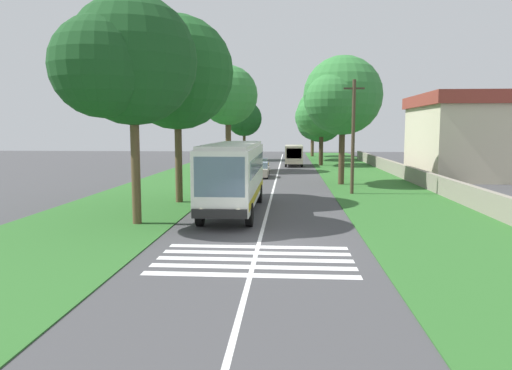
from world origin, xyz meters
The scene contains 20 objects.
ground centered at (0.00, 0.00, 0.00)m, with size 160.00×160.00×0.00m, color #424244.
grass_verge_left centered at (15.00, 8.20, 0.02)m, with size 120.00×8.00×0.04m, color #2D6628.
grass_verge_right centered at (15.00, -8.20, 0.02)m, with size 120.00×8.00×0.04m, color #2D6628.
centre_line centered at (15.00, 0.00, 0.00)m, with size 110.00×0.16×0.01m, color silver.
coach_bus centered at (7.56, 1.80, 2.15)m, with size 11.16×2.62×3.73m.
zebra_crossing centered at (-2.05, 0.00, 0.00)m, with size 4.05×6.80×0.01m.
trailing_car_0 centered at (26.70, 1.63, 0.67)m, with size 4.30×1.78×1.43m.
trailing_car_1 centered at (33.12, 1.96, 0.67)m, with size 4.30×1.78×1.43m.
trailing_minibus_0 centered at (41.15, -1.74, 1.55)m, with size 6.00×2.14×2.53m.
roadside_tree_left_0 centered at (10.71, 5.73, 7.64)m, with size 8.19×6.77×11.18m.
roadside_tree_left_1 centered at (3.76, 6.21, 7.40)m, with size 7.44×6.05×10.51m.
roadside_tree_left_2 centered at (32.66, 5.43, 7.88)m, with size 7.08×6.23×11.12m.
roadside_tree_left_3 centered at (51.52, 5.46, 5.92)m, with size 6.00×5.09×8.56m.
roadside_tree_right_0 centered at (41.99, -4.93, 6.35)m, with size 7.81×6.16×9.55m.
roadside_tree_right_1 centered at (52.58, -5.50, 5.72)m, with size 8.60×6.79×9.23m.
roadside_tree_right_2 centered at (21.08, -5.23, 6.99)m, with size 7.51×6.29×10.28m.
roadside_tree_right_3 centered at (62.36, -4.88, 6.40)m, with size 6.75×5.86×9.44m.
utility_pole centered at (15.27, -5.53, 4.08)m, with size 0.24×1.40×7.80m.
roadside_wall centered at (20.00, -11.60, 0.66)m, with size 70.00×0.40×1.24m, color gray.
roadside_building centered at (27.97, -18.29, 3.90)m, with size 12.45×10.44×7.69m.
Camera 1 is at (-18.13, -1.16, 4.46)m, focal length 33.68 mm.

